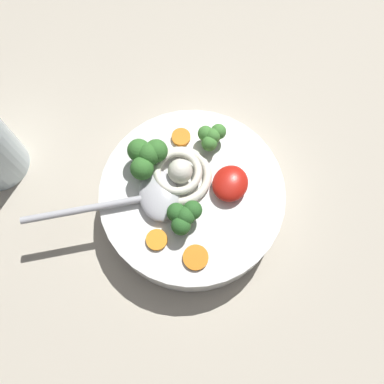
{
  "coord_description": "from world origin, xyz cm",
  "views": [
    {
      "loc": [
        15.01,
        3.12,
        52.02
      ],
      "look_at": [
        1.07,
        -3.52,
        7.79
      ],
      "focal_mm": 39.32,
      "sensor_mm": 36.0,
      "label": 1
    }
  ],
  "objects": [
    {
      "name": "table_slab",
      "position": [
        0.0,
        0.0,
        1.42
      ],
      "size": [
        115.82,
        115.82,
        2.84
      ],
      "primitive_type": "cube",
      "color": "#BCB29E",
      "rests_on": "ground"
    },
    {
      "name": "soup_bowl",
      "position": [
        1.07,
        -3.52,
        5.39
      ],
      "size": [
        20.91,
        20.91,
        4.95
      ],
      "color": "white",
      "rests_on": "table_slab"
    },
    {
      "name": "noodle_pile",
      "position": [
        -0.33,
        -5.53,
        8.76
      ],
      "size": [
        7.78,
        7.63,
        3.13
      ],
      "color": "silver",
      "rests_on": "soup_bowl"
    },
    {
      "name": "soup_spoon",
      "position": [
        4.06,
        -7.58,
        8.59
      ],
      "size": [
        12.94,
        15.86,
        1.6
      ],
      "rotation": [
        0.0,
        0.0,
        5.35
      ],
      "color": "#B7B7BC",
      "rests_on": "soup_bowl"
    },
    {
      "name": "chili_sauce_dollop",
      "position": [
        -1.33,
        -0.06,
        8.76
      ],
      "size": [
        4.35,
        3.91,
        1.96
      ],
      "primitive_type": "ellipsoid",
      "color": "red",
      "rests_on": "soup_bowl"
    },
    {
      "name": "broccoli_floret_near_spoon",
      "position": [
        4.48,
        -2.83,
        9.8
      ],
      "size": [
        4.07,
        3.5,
        3.21
      ],
      "color": "#7A9E60",
      "rests_on": "soup_bowl"
    },
    {
      "name": "broccoli_floret_far",
      "position": [
        0.46,
        -9.36,
        10.28
      ],
      "size": [
        5.03,
        4.33,
        3.98
      ],
      "color": "#7A9E60",
      "rests_on": "soup_bowl"
    },
    {
      "name": "broccoli_floret_beside_chili",
      "position": [
        -5.32,
        -4.11,
        9.52
      ],
      "size": [
        3.51,
        3.02,
        2.77
      ],
      "color": "#7A9E60",
      "rests_on": "soup_bowl"
    },
    {
      "name": "carrot_slice_extra_a",
      "position": [
        7.57,
        -0.19,
        8.0
      ],
      "size": [
        2.73,
        2.73,
        0.43
      ],
      "primitive_type": "cylinder",
      "color": "orange",
      "rests_on": "soup_bowl"
    },
    {
      "name": "carrot_slice_extra_b",
      "position": [
        7.64,
        -4.57,
        8.0
      ],
      "size": [
        2.31,
        2.31,
        0.43
      ],
      "primitive_type": "cylinder",
      "color": "orange",
      "rests_on": "soup_bowl"
    },
    {
      "name": "carrot_slice_right",
      "position": [
        -4.39,
        -7.52,
        8.06
      ],
      "size": [
        2.2,
        2.2,
        0.55
      ],
      "primitive_type": "cylinder",
      "color": "orange",
      "rests_on": "soup_bowl"
    }
  ]
}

